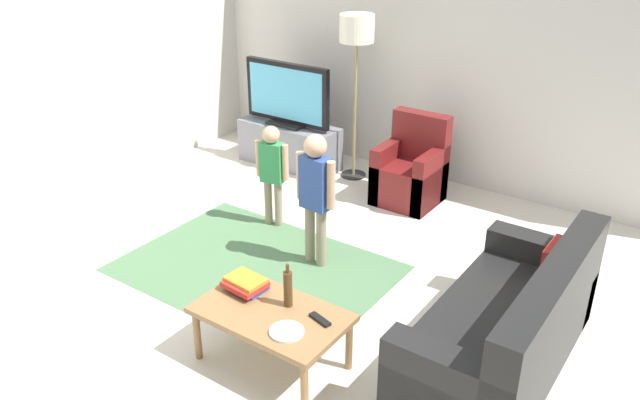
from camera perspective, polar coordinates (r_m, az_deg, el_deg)
name	(u,v)px	position (r m, az deg, el deg)	size (l,w,h in m)	color
ground	(276,302)	(5.10, -3.92, -9.01)	(7.80, 7.80, 0.00)	beige
wall_back	(453,57)	(6.96, 11.68, 12.29)	(6.00, 0.12, 2.70)	silver
wall_left	(20,75)	(6.72, -25.05, 9.97)	(0.12, 6.00, 2.70)	silver
area_rug	(256,268)	(5.53, -5.69, -6.03)	(2.20, 1.60, 0.01)	#4C724C
tv_stand	(289,145)	(7.49, -2.73, 4.89)	(1.20, 0.44, 0.50)	slate
tv	(287,95)	(7.29, -2.93, 9.29)	(1.10, 0.28, 0.71)	black
couch	(511,332)	(4.48, 16.60, -11.18)	(0.80, 1.80, 0.86)	black
armchair	(412,173)	(6.65, 8.12, 2.36)	(0.60, 0.60, 0.90)	maroon
floor_lamp	(357,38)	(6.82, 3.27, 14.17)	(0.36, 0.36, 1.78)	#262626
child_near_tv	(272,167)	(5.97, -4.26, 2.95)	(0.33, 0.16, 0.99)	gray
child_center	(315,188)	(5.26, -0.41, 1.03)	(0.39, 0.19, 1.17)	gray
coffee_table	(271,317)	(4.30, -4.33, -10.34)	(1.00, 0.60, 0.42)	olive
book_stack	(246,284)	(4.47, -6.57, -7.39)	(0.28, 0.24, 0.09)	#334CA5
bottle	(288,288)	(4.25, -2.85, -7.82)	(0.06, 0.06, 0.32)	#4C3319
tv_remote	(320,319)	(4.18, 0.00, -10.54)	(0.17, 0.05, 0.02)	black
plate	(287,332)	(4.08, -2.98, -11.56)	(0.22, 0.22, 0.02)	white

